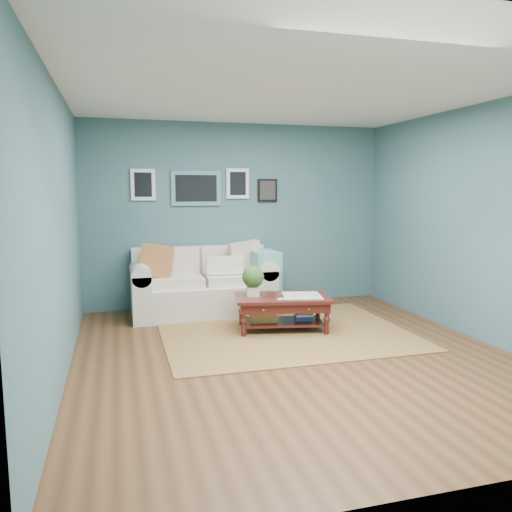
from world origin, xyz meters
name	(u,v)px	position (x,y,z in m)	size (l,w,h in m)	color
room_shell	(292,226)	(-0.01, 0.06, 1.36)	(5.00, 5.02, 2.70)	brown
area_rug	(284,332)	(0.17, 0.82, 0.01)	(2.94, 2.35, 0.01)	brown
loveseat	(209,284)	(-0.54, 2.03, 0.42)	(2.00, 0.91, 1.03)	silver
coffee_table	(278,302)	(0.13, 0.95, 0.36)	(1.25, 0.88, 0.80)	black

